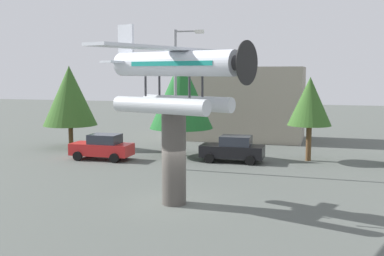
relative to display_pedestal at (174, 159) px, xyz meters
The scene contains 10 objects.
ground_plane 2.10m from the display_pedestal, ahead, with size 140.00×140.00×0.00m, color #515651.
display_pedestal is the anchor object (origin of this frame).
floatplane_monument 3.77m from the display_pedestal, 18.74° to the right, with size 7.20×10.20×4.00m.
car_near_red 12.31m from the display_pedestal, 131.52° to the left, with size 4.20×2.02×1.76m.
car_mid_black 10.86m from the display_pedestal, 86.53° to the left, with size 4.20×2.02×1.76m.
streetlight_primary 8.19m from the display_pedestal, 105.88° to the left, with size 1.84×0.28×8.50m.
storefront_building 22.03m from the display_pedestal, 90.99° to the left, with size 10.07×5.97×6.42m, color #9E9384.
tree_west 18.69m from the display_pedestal, 134.14° to the left, with size 4.22×4.22×6.47m.
tree_east 12.83m from the display_pedestal, 105.55° to the left, with size 4.52×4.52×7.01m.
tree_center_back 13.86m from the display_pedestal, 66.48° to the left, with size 2.93×2.93×5.66m.
Camera 1 is at (6.54, -20.16, 5.99)m, focal length 44.58 mm.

